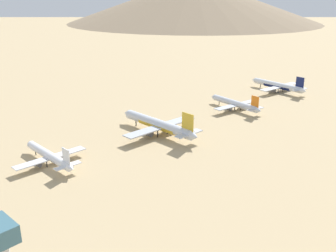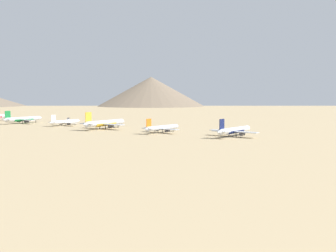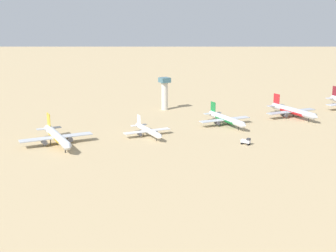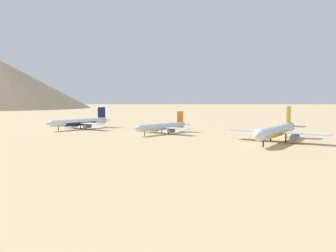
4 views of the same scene
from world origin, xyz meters
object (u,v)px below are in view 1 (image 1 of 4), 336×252
parked_jet_1 (235,104)px  parked_jet_2 (159,125)px  parked_jet_3 (49,156)px  parked_jet_0 (278,86)px

parked_jet_1 → parked_jet_2: parked_jet_2 is taller
parked_jet_2 → parked_jet_3: parked_jet_2 is taller
parked_jet_0 → parked_jet_3: size_ratio=1.21×
parked_jet_1 → parked_jet_3: bearing=84.3°
parked_jet_3 → parked_jet_1: bearing=-95.7°
parked_jet_2 → parked_jet_3: bearing=82.1°
parked_jet_0 → parked_jet_2: 112.64m
parked_jet_0 → parked_jet_1: size_ratio=1.14×
parked_jet_1 → parked_jet_3: parked_jet_1 is taller
parked_jet_0 → parked_jet_2: size_ratio=0.87×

